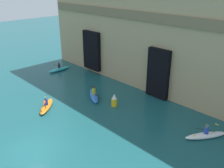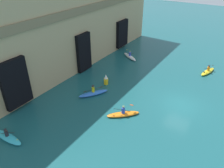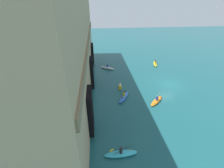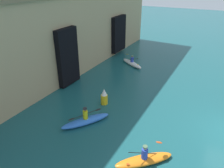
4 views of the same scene
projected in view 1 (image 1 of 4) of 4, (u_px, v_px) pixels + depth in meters
ground_plane at (30, 150)px, 17.72m from camera, size 120.00×120.00×0.00m
cliff_bluff at (182, 20)px, 24.94m from camera, size 35.74×6.67×14.95m
kayak_cyan at (59, 69)px, 33.07m from camera, size 0.85×3.28×1.19m
kayak_orange at (46, 106)px, 23.48m from camera, size 2.78×2.85×1.16m
kayak_blue at (94, 95)px, 25.54m from camera, size 3.24×2.47×1.23m
kayak_white at (206, 135)px, 19.01m from camera, size 2.33×3.19×1.13m
marker_buoy at (114, 100)px, 23.66m from camera, size 0.53×0.53×1.30m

